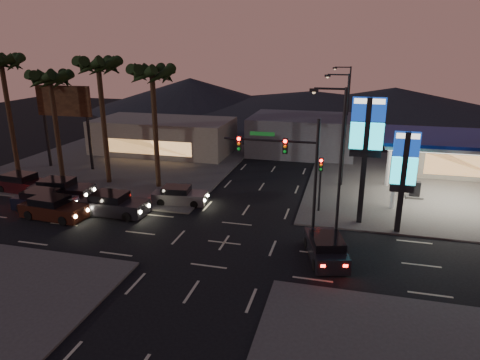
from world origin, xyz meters
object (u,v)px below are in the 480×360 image
(car_lane_b_mid, at_px, (61,190))
(car_lane_a_rear, at_px, (44,201))
(suv_station, at_px, (326,248))
(car_lane_a_mid, at_px, (54,208))
(car_lane_b_front, at_px, (179,196))
(pylon_sign_tall, at_px, (366,136))
(car_lane_b_rear, at_px, (23,183))
(traffic_signal_mast, at_px, (289,161))
(car_lane_a_front, at_px, (113,205))
(gas_station, at_px, (462,141))
(pylon_sign_short, at_px, (404,167))

(car_lane_b_mid, bearing_deg, car_lane_a_rear, -81.40)
(suv_station, bearing_deg, car_lane_b_mid, 166.58)
(car_lane_a_mid, bearing_deg, car_lane_a_rear, 145.71)
(car_lane_b_front, xyz_separation_m, suv_station, (12.09, -6.63, 0.04))
(suv_station, bearing_deg, pylon_sign_tall, 71.96)
(car_lane_b_rear, xyz_separation_m, suv_station, (26.50, -5.98, -0.05))
(pylon_sign_tall, height_order, traffic_signal_mast, pylon_sign_tall)
(car_lane_a_front, bearing_deg, gas_station, 20.11)
(traffic_signal_mast, height_order, car_lane_b_front, traffic_signal_mast)
(car_lane_a_front, xyz_separation_m, car_lane_a_mid, (-3.92, -1.73, -0.02))
(car_lane_b_mid, bearing_deg, car_lane_a_mid, -60.47)
(pylon_sign_short, xyz_separation_m, car_lane_a_mid, (-24.45, -3.58, -3.90))
(car_lane_b_front, bearing_deg, car_lane_a_mid, -146.94)
(gas_station, xyz_separation_m, car_lane_b_rear, (-35.98, -6.60, -4.33))
(traffic_signal_mast, distance_m, car_lane_b_mid, 20.03)
(pylon_sign_tall, bearing_deg, car_lane_a_front, -171.03)
(traffic_signal_mast, distance_m, car_lane_a_rear, 19.48)
(car_lane_a_rear, bearing_deg, car_lane_b_mid, 98.60)
(pylon_sign_short, distance_m, car_lane_b_mid, 26.87)
(car_lane_a_front, distance_m, car_lane_b_mid, 6.39)
(traffic_signal_mast, distance_m, car_lane_a_front, 14.02)
(gas_station, relative_size, suv_station, 2.51)
(gas_station, relative_size, car_lane_a_front, 2.34)
(pylon_sign_short, height_order, car_lane_b_front, pylon_sign_short)
(pylon_sign_tall, bearing_deg, car_lane_a_mid, -168.22)
(pylon_sign_tall, relative_size, car_lane_a_mid, 1.75)
(gas_station, bearing_deg, car_lane_a_front, -159.89)
(car_lane_a_front, distance_m, car_lane_b_rear, 10.81)
(traffic_signal_mast, relative_size, suv_station, 1.64)
(pylon_sign_short, bearing_deg, car_lane_b_mid, 179.58)
(car_lane_b_front, bearing_deg, suv_station, -28.76)
(car_lane_a_mid, xyz_separation_m, car_lane_b_front, (7.88, 5.13, -0.09))
(car_lane_a_mid, relative_size, suv_station, 1.05)
(gas_station, relative_size, pylon_sign_tall, 1.36)
(gas_station, height_order, traffic_signal_mast, traffic_signal_mast)
(car_lane_a_front, xyz_separation_m, suv_station, (16.04, -3.24, -0.08))
(pylon_sign_tall, xyz_separation_m, car_lane_a_rear, (-23.69, -3.39, -5.66))
(car_lane_a_mid, xyz_separation_m, car_lane_b_mid, (-2.14, 3.77, 0.03))
(gas_station, xyz_separation_m, pylon_sign_tall, (-7.50, -6.50, 1.31))
(gas_station, height_order, suv_station, gas_station)
(traffic_signal_mast, relative_size, car_lane_a_mid, 1.56)
(car_lane_a_front, relative_size, car_lane_a_mid, 1.02)
(traffic_signal_mast, distance_m, car_lane_a_mid, 17.81)
(pylon_sign_short, height_order, suv_station, pylon_sign_short)
(gas_station, bearing_deg, pylon_sign_tall, -139.09)
(pylon_sign_short, height_order, traffic_signal_mast, traffic_signal_mast)
(pylon_sign_short, xyz_separation_m, car_lane_a_rear, (-26.19, -2.39, -3.92))
(car_lane_b_front, bearing_deg, car_lane_a_front, -139.36)
(car_lane_b_front, height_order, car_lane_b_rear, car_lane_b_rear)
(car_lane_a_front, bearing_deg, car_lane_b_front, 40.64)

